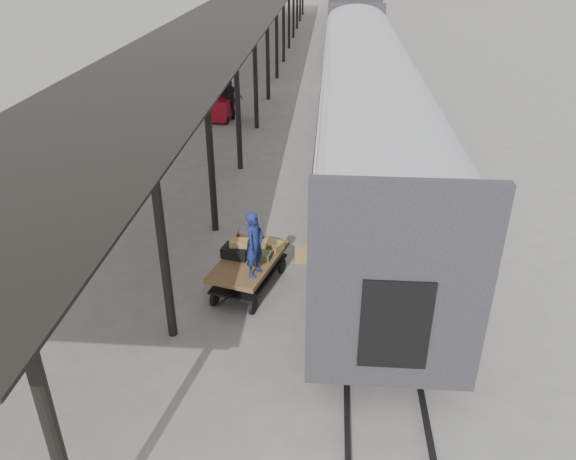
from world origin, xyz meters
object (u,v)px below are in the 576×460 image
(luggage_tug, at_px, (221,107))
(porter, at_px, (255,244))
(baggage_cart, at_px, (249,266))
(pedestrian, at_px, (230,99))

(luggage_tug, height_order, porter, porter)
(baggage_cart, height_order, porter, porter)
(pedestrian, bearing_deg, baggage_cart, 84.60)
(luggage_tug, bearing_deg, pedestrian, 12.21)
(baggage_cart, xyz_separation_m, porter, (0.25, -0.65, 1.01))
(pedestrian, bearing_deg, luggage_tug, -9.93)
(luggage_tug, bearing_deg, baggage_cart, -71.49)
(baggage_cart, bearing_deg, porter, -53.26)
(baggage_cart, relative_size, pedestrian, 1.34)
(baggage_cart, height_order, pedestrian, pedestrian)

